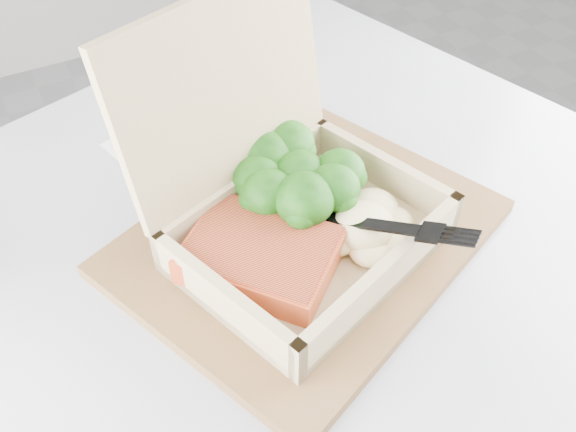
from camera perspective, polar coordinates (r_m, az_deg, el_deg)
cafe_table at (r=0.71m, az=1.55°, el=-15.87°), size 1.00×1.00×0.73m
serving_tray at (r=0.59m, az=1.65°, el=-1.90°), size 0.39×0.36×0.01m
takeout_container at (r=0.55m, az=-0.51°, el=2.22°), size 0.27×0.26×0.20m
salmon_fillet at (r=0.53m, az=-2.41°, el=-3.47°), size 0.15×0.15×0.03m
broccoli_pile at (r=0.58m, az=0.95°, el=3.15°), size 0.13×0.13×0.05m
mashed_potatoes at (r=0.56m, az=6.69°, el=-0.86°), size 0.09×0.08×0.03m
plastic_fork at (r=0.55m, az=3.89°, el=0.22°), size 0.11×0.15×0.04m
receipt at (r=0.68m, az=-10.30°, el=4.82°), size 0.12×0.17×0.00m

